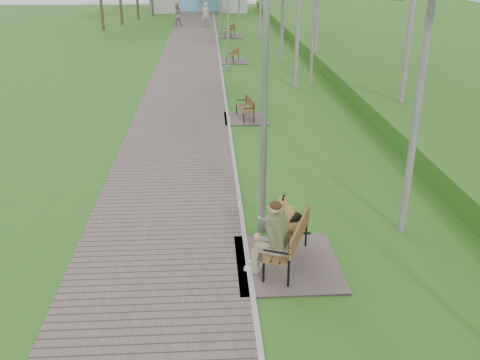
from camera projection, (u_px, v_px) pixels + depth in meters
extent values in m
plane|color=#2F6722|center=(249.00, 270.00, 10.31)|extent=(120.00, 120.00, 0.00)
cube|color=#60524E|center=(189.00, 62.00, 29.97)|extent=(3.50, 67.00, 0.04)
cube|color=#999993|center=(220.00, 62.00, 30.07)|extent=(0.10, 67.00, 0.05)
cube|color=#39701E|center=(439.00, 65.00, 29.36)|extent=(14.00, 70.00, 1.60)
cube|color=#60524E|center=(288.00, 263.00, 10.50)|extent=(2.00, 2.22, 0.04)
cube|color=brown|center=(286.00, 242.00, 10.31)|extent=(1.08, 1.74, 0.04)
cube|color=brown|center=(300.00, 230.00, 10.12)|extent=(0.66, 1.57, 0.37)
cube|color=#60524E|center=(246.00, 119.00, 19.74)|extent=(1.59, 1.77, 0.04)
cube|color=brown|center=(245.00, 109.00, 19.59)|extent=(0.60, 1.37, 0.04)
cube|color=brown|center=(250.00, 102.00, 19.54)|extent=(0.24, 1.31, 0.29)
cube|color=#60524E|center=(233.00, 61.00, 30.25)|extent=(1.57, 1.75, 0.04)
cube|color=brown|center=(233.00, 55.00, 30.10)|extent=(0.76, 1.37, 0.03)
cube|color=brown|center=(236.00, 51.00, 29.96)|extent=(0.42, 1.26, 0.29)
cube|color=#60524E|center=(230.00, 37.00, 39.38)|extent=(1.94, 2.15, 0.04)
cube|color=brown|center=(230.00, 30.00, 39.19)|extent=(0.81, 1.68, 0.04)
cube|color=brown|center=(233.00, 26.00, 39.04)|extent=(0.38, 1.59, 0.35)
cylinder|color=#94969B|center=(262.00, 224.00, 11.73)|extent=(0.22, 0.22, 0.32)
cylinder|color=#94969B|center=(264.00, 111.00, 10.74)|extent=(0.13, 0.13, 5.41)
cylinder|color=#94969B|center=(229.00, 68.00, 27.81)|extent=(0.20, 0.20, 0.30)
cylinder|color=#94969B|center=(228.00, 22.00, 26.91)|extent=(0.12, 0.12, 4.93)
cylinder|color=#94969B|center=(221.00, 33.00, 40.33)|extent=(0.21, 0.21, 0.32)
imported|color=silver|center=(205.00, 14.00, 44.74)|extent=(0.72, 0.48, 1.94)
imported|color=gray|center=(177.00, 15.00, 44.63)|extent=(0.97, 0.79, 1.85)
cylinder|color=silver|center=(425.00, 52.00, 10.28)|extent=(0.16, 0.16, 7.79)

